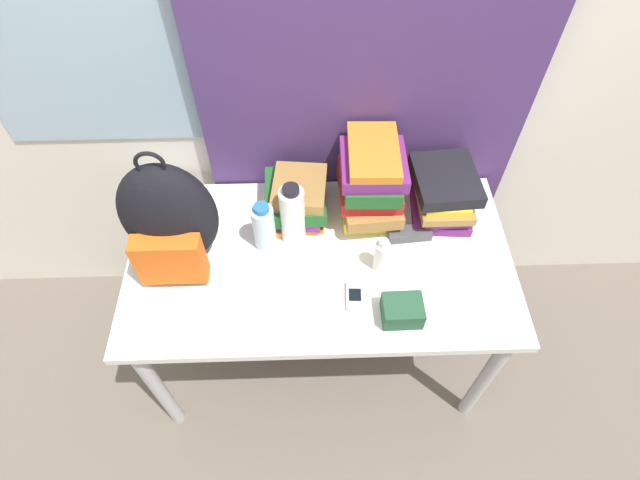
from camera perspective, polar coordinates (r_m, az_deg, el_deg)
name	(u,v)px	position (r m, az deg, el deg)	size (l,w,h in m)	color
ground_plane	(323,426)	(2.19, 0.30, -20.49)	(12.00, 12.00, 0.00)	#665B51
wall_back	(314,40)	(1.64, -0.69, 21.93)	(6.00, 0.06, 2.50)	silver
curtain_blue	(370,49)	(1.60, 5.78, 20.89)	(1.11, 0.04, 2.50)	#4C336B
desk	(320,271)	(1.76, 0.00, -3.61)	(1.30, 0.70, 0.71)	silver
backpack	(169,219)	(1.61, -16.85, 2.30)	(0.30, 0.23, 0.47)	black
book_stack_left	(296,199)	(1.75, -2.80, 4.75)	(0.23, 0.25, 0.16)	orange
book_stack_center	(370,183)	(1.71, 5.75, 6.55)	(0.21, 0.29, 0.30)	yellow
book_stack_right	(443,193)	(1.81, 13.87, 5.28)	(0.23, 0.27, 0.18)	#6B2370
water_bottle	(264,227)	(1.66, -6.43, 1.49)	(0.08, 0.08, 0.20)	silver
sports_bottle	(293,215)	(1.65, -3.15, 2.90)	(0.08, 0.08, 0.25)	white
sunscreen_bottle	(381,255)	(1.63, 7.03, -1.75)	(0.05, 0.05, 0.14)	white
cell_phone	(355,296)	(1.61, 4.00, -6.41)	(0.06, 0.10, 0.02)	#B7BCC6
sunglasses_case	(409,233)	(1.76, 10.17, 0.74)	(0.15, 0.07, 0.04)	#47474C
camera_pouch	(402,311)	(1.56, 9.39, -7.97)	(0.12, 0.10, 0.07)	#234C33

